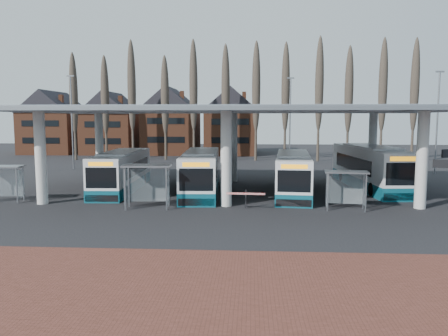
# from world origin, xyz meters

# --- Properties ---
(ground) EXTENTS (140.00, 140.00, 0.00)m
(ground) POSITION_xyz_m (0.00, 0.00, 0.00)
(ground) COLOR black
(ground) RESTS_ON ground
(brick_strip) EXTENTS (70.00, 10.00, 0.03)m
(brick_strip) POSITION_xyz_m (0.00, -12.00, 0.01)
(brick_strip) COLOR brown
(brick_strip) RESTS_ON ground
(station_canopy) EXTENTS (32.00, 16.00, 6.34)m
(station_canopy) POSITION_xyz_m (0.00, 8.00, 5.68)
(station_canopy) COLOR silver
(station_canopy) RESTS_ON ground
(poplar_row) EXTENTS (45.10, 1.10, 14.50)m
(poplar_row) POSITION_xyz_m (0.00, 33.00, 8.78)
(poplar_row) COLOR #473D33
(poplar_row) RESTS_ON ground
(townhouse_row) EXTENTS (36.80, 10.30, 12.25)m
(townhouse_row) POSITION_xyz_m (-15.75, 44.00, 5.94)
(townhouse_row) COLOR brown
(townhouse_row) RESTS_ON ground
(lamp_post_a) EXTENTS (0.80, 0.16, 10.17)m
(lamp_post_a) POSITION_xyz_m (-18.00, 22.00, 5.34)
(lamp_post_a) COLOR slate
(lamp_post_a) RESTS_ON ground
(lamp_post_b) EXTENTS (0.80, 0.16, 10.17)m
(lamp_post_b) POSITION_xyz_m (6.00, 26.00, 5.34)
(lamp_post_b) COLOR slate
(lamp_post_b) RESTS_ON ground
(lamp_post_c) EXTENTS (0.80, 0.16, 10.17)m
(lamp_post_c) POSITION_xyz_m (20.00, 20.00, 5.34)
(lamp_post_c) COLOR slate
(lamp_post_c) RESTS_ON ground
(bus_0) EXTENTS (2.83, 11.01, 3.03)m
(bus_0) POSITION_xyz_m (-8.44, 8.36, 1.43)
(bus_0) COLOR silver
(bus_0) RESTS_ON ground
(bus_1) EXTENTS (3.09, 11.48, 3.16)m
(bus_1) POSITION_xyz_m (-2.17, 7.63, 1.49)
(bus_1) COLOR silver
(bus_1) RESTS_ON ground
(bus_2) EXTENTS (3.23, 11.09, 3.04)m
(bus_2) POSITION_xyz_m (4.67, 7.58, 1.43)
(bus_2) COLOR silver
(bus_2) RESTS_ON ground
(bus_3) EXTENTS (3.64, 12.37, 3.39)m
(bus_3) POSITION_xyz_m (11.06, 10.64, 1.60)
(bus_3) COLOR silver
(bus_3) RESTS_ON ground
(shelter_0) EXTENTS (2.73, 1.58, 2.42)m
(shelter_0) POSITION_xyz_m (-14.90, 3.07, 1.76)
(shelter_0) COLOR gray
(shelter_0) RESTS_ON ground
(shelter_1) EXTENTS (3.02, 1.67, 2.71)m
(shelter_1) POSITION_xyz_m (-4.83, 1.65, 1.97)
(shelter_1) COLOR gray
(shelter_1) RESTS_ON ground
(shelter_2) EXTENTS (2.68, 1.56, 2.37)m
(shelter_2) POSITION_xyz_m (7.33, 1.90, 1.72)
(shelter_2) COLOR gray
(shelter_2) RESTS_ON ground
(barrier) EXTENTS (2.34, 0.69, 1.17)m
(barrier) POSITION_xyz_m (1.25, 1.43, 0.91)
(barrier) COLOR black
(barrier) RESTS_ON ground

